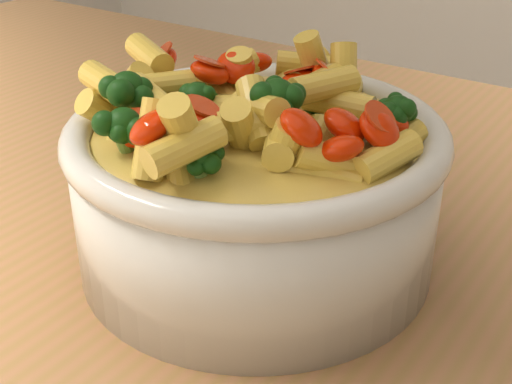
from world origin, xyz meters
The scene contains 3 objects.
table centered at (0.00, 0.00, 0.80)m, with size 1.20×0.80×0.90m.
serving_bowl centered at (0.08, 0.00, 0.95)m, with size 0.22×0.22×0.10m.
pasta_salad centered at (0.08, 0.00, 1.01)m, with size 0.18×0.18×0.04m.
Camera 1 is at (0.30, -0.31, 1.15)m, focal length 50.00 mm.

